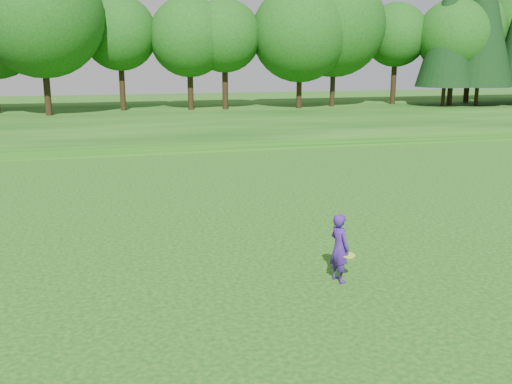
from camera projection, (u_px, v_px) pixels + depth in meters
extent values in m
plane|color=#0D460D|center=(273.00, 291.00, 12.94)|extent=(140.00, 140.00, 0.00)
cube|color=#0D460D|center=(155.00, 119.00, 44.92)|extent=(130.00, 30.00, 0.60)
cube|color=gray|center=(175.00, 151.00, 31.79)|extent=(130.00, 1.60, 0.04)
imported|color=#3C1C7F|center=(339.00, 248.00, 13.32)|extent=(0.55, 0.69, 1.65)
cylinder|color=#BFEF25|center=(348.00, 255.00, 13.25)|extent=(0.31, 0.31, 0.05)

